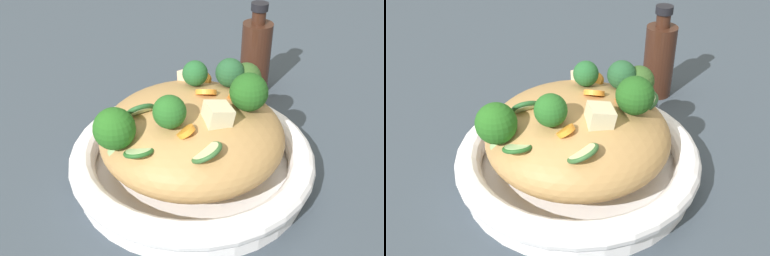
# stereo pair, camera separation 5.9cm
# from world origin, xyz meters

# --- Properties ---
(ground_plane) EXTENTS (3.00, 3.00, 0.00)m
(ground_plane) POSITION_xyz_m (0.00, 0.00, 0.00)
(ground_plane) COLOR #36404A
(serving_bowl) EXTENTS (0.33, 0.33, 0.05)m
(serving_bowl) POSITION_xyz_m (0.00, 0.00, 0.03)
(serving_bowl) COLOR white
(serving_bowl) RESTS_ON ground_plane
(noodle_heap) EXTENTS (0.25, 0.25, 0.10)m
(noodle_heap) POSITION_xyz_m (-0.00, 0.00, 0.07)
(noodle_heap) COLOR #AB804A
(noodle_heap) RESTS_ON serving_bowl
(broccoli_florets) EXTENTS (0.13, 0.27, 0.08)m
(broccoli_florets) POSITION_xyz_m (0.00, 0.01, 0.12)
(broccoli_florets) COLOR #8FB374
(broccoli_florets) RESTS_ON serving_bowl
(carrot_coins) EXTENTS (0.13, 0.18, 0.04)m
(carrot_coins) POSITION_xyz_m (-0.00, 0.04, 0.11)
(carrot_coins) COLOR orange
(carrot_coins) RESTS_ON serving_bowl
(zucchini_slices) EXTENTS (0.15, 0.23, 0.04)m
(zucchini_slices) POSITION_xyz_m (0.02, -0.03, 0.11)
(zucchini_slices) COLOR beige
(zucchini_slices) RESTS_ON serving_bowl
(chicken_chunks) EXTENTS (0.15, 0.14, 0.05)m
(chicken_chunks) POSITION_xyz_m (0.00, 0.04, 0.11)
(chicken_chunks) COLOR beige
(chicken_chunks) RESTS_ON serving_bowl
(soy_sauce_bottle) EXTENTS (0.05, 0.05, 0.17)m
(soy_sauce_bottle) POSITION_xyz_m (-0.12, 0.25, 0.07)
(soy_sauce_bottle) COLOR #381E14
(soy_sauce_bottle) RESTS_ON ground_plane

